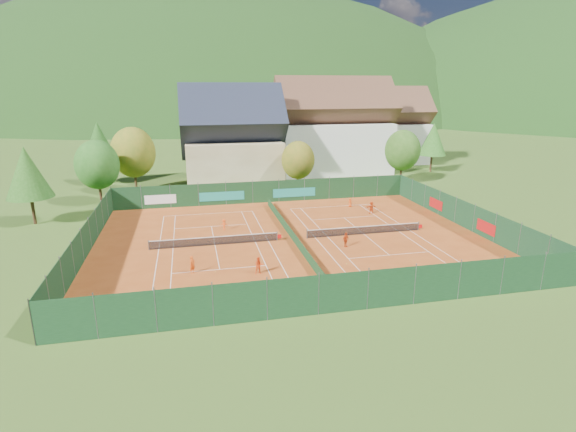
# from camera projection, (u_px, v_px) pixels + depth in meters

# --- Properties ---
(ground) EXTENTS (600.00, 600.00, 0.00)m
(ground) POSITION_uv_depth(u_px,v_px,m) (292.00, 240.00, 46.95)
(ground) COLOR #33531A
(ground) RESTS_ON ground
(clay_pad) EXTENTS (40.00, 32.00, 0.01)m
(clay_pad) POSITION_uv_depth(u_px,v_px,m) (292.00, 239.00, 46.94)
(clay_pad) COLOR #9E4317
(clay_pad) RESTS_ON ground
(court_markings_left) EXTENTS (11.03, 23.83, 0.00)m
(court_markings_left) POSITION_uv_depth(u_px,v_px,m) (215.00, 245.00, 45.27)
(court_markings_left) COLOR white
(court_markings_left) RESTS_ON ground
(court_markings_right) EXTENTS (11.03, 23.83, 0.00)m
(court_markings_right) POSITION_uv_depth(u_px,v_px,m) (364.00, 234.00, 48.61)
(court_markings_right) COLOR white
(court_markings_right) RESTS_ON ground
(tennis_net_left) EXTENTS (13.30, 0.10, 1.02)m
(tennis_net_left) POSITION_uv_depth(u_px,v_px,m) (216.00, 240.00, 45.16)
(tennis_net_left) COLOR #59595B
(tennis_net_left) RESTS_ON ground
(tennis_net_right) EXTENTS (13.30, 0.10, 1.02)m
(tennis_net_right) POSITION_uv_depth(u_px,v_px,m) (366.00, 230.00, 48.50)
(tennis_net_right) COLOR #59595B
(tennis_net_right) RESTS_ON ground
(court_divider) EXTENTS (0.03, 28.80, 1.00)m
(court_divider) POSITION_uv_depth(u_px,v_px,m) (292.00, 235.00, 46.80)
(court_divider) COLOR #14381B
(court_divider) RESTS_ON ground
(fence_north) EXTENTS (40.00, 0.10, 3.00)m
(fence_north) POSITION_uv_depth(u_px,v_px,m) (263.00, 192.00, 61.43)
(fence_north) COLOR #133419
(fence_north) RESTS_ON ground
(fence_south) EXTENTS (40.00, 0.04, 3.00)m
(fence_south) POSITION_uv_depth(u_px,v_px,m) (344.00, 292.00, 31.52)
(fence_south) COLOR #13341A
(fence_south) RESTS_ON ground
(fence_west) EXTENTS (0.04, 32.00, 3.00)m
(fence_west) POSITION_uv_depth(u_px,v_px,m) (86.00, 240.00, 42.35)
(fence_west) COLOR #12331A
(fence_west) RESTS_ON ground
(fence_east) EXTENTS (0.09, 32.00, 3.00)m
(fence_east) POSITION_uv_depth(u_px,v_px,m) (464.00, 214.00, 50.75)
(fence_east) COLOR #14371E
(fence_east) RESTS_ON ground
(chalet) EXTENTS (16.20, 12.00, 16.00)m
(chalet) POSITION_uv_depth(u_px,v_px,m) (232.00, 143.00, 72.59)
(chalet) COLOR beige
(chalet) RESTS_ON ground
(hotel_block_a) EXTENTS (21.60, 11.00, 17.25)m
(hotel_block_a) POSITION_uv_depth(u_px,v_px,m) (333.00, 132.00, 81.97)
(hotel_block_a) COLOR silver
(hotel_block_a) RESTS_ON ground
(hotel_block_b) EXTENTS (17.28, 10.00, 15.50)m
(hotel_block_b) POSITION_uv_depth(u_px,v_px,m) (386.00, 130.00, 92.60)
(hotel_block_b) COLOR silver
(hotel_block_b) RESTS_ON ground
(tree_west_front) EXTENTS (5.72, 5.72, 8.69)m
(tree_west_front) POSITION_uv_depth(u_px,v_px,m) (97.00, 165.00, 59.59)
(tree_west_front) COLOR #472B19
(tree_west_front) RESTS_ON ground
(tree_west_mid) EXTENTS (6.44, 6.44, 9.78)m
(tree_west_mid) POSITION_uv_depth(u_px,v_px,m) (133.00, 152.00, 65.86)
(tree_west_mid) COLOR #49331A
(tree_west_mid) RESTS_ON ground
(tree_west_back) EXTENTS (5.60, 5.60, 10.00)m
(tree_west_back) POSITION_uv_depth(u_px,v_px,m) (99.00, 142.00, 71.93)
(tree_west_back) COLOR #422717
(tree_west_back) RESTS_ON ground
(tree_center) EXTENTS (5.01, 5.01, 7.60)m
(tree_center) POSITION_uv_depth(u_px,v_px,m) (298.00, 160.00, 67.50)
(tree_center) COLOR #482D19
(tree_center) RESTS_ON ground
(tree_east_front) EXTENTS (5.72, 5.72, 8.69)m
(tree_east_front) POSITION_uv_depth(u_px,v_px,m) (403.00, 150.00, 72.94)
(tree_east_front) COLOR #432C18
(tree_east_front) RESTS_ON ground
(tree_east_mid) EXTENTS (5.04, 5.04, 9.00)m
(tree_east_mid) POSITION_uv_depth(u_px,v_px,m) (433.00, 139.00, 82.34)
(tree_east_mid) COLOR #482E19
(tree_east_mid) RESTS_ON ground
(tree_west_side) EXTENTS (5.04, 5.04, 9.00)m
(tree_west_side) POSITION_uv_depth(u_px,v_px,m) (27.00, 172.00, 50.66)
(tree_west_side) COLOR #462B19
(tree_west_side) RESTS_ON ground
(tree_east_back) EXTENTS (7.15, 7.15, 10.86)m
(tree_east_back) POSITION_uv_depth(u_px,v_px,m) (375.00, 132.00, 87.98)
(tree_east_back) COLOR #412917
(tree_east_back) RESTS_ON ground
(mountain_backdrop) EXTENTS (820.00, 530.00, 242.00)m
(mountain_backdrop) POSITION_uv_depth(u_px,v_px,m) (252.00, 177.00, 282.81)
(mountain_backdrop) COLOR black
(mountain_backdrop) RESTS_ON ground
(ball_hopper) EXTENTS (0.34, 0.34, 0.80)m
(ball_hopper) POSITION_uv_depth(u_px,v_px,m) (464.00, 266.00, 38.68)
(ball_hopper) COLOR slate
(ball_hopper) RESTS_ON ground
(loose_ball_0) EXTENTS (0.07, 0.07, 0.07)m
(loose_ball_0) POSITION_uv_depth(u_px,v_px,m) (216.00, 272.00, 38.74)
(loose_ball_0) COLOR #CCD833
(loose_ball_0) RESTS_ON ground
(loose_ball_1) EXTENTS (0.07, 0.07, 0.07)m
(loose_ball_1) POSITION_uv_depth(u_px,v_px,m) (347.00, 264.00, 40.46)
(loose_ball_1) COLOR #CCD833
(loose_ball_1) RESTS_ON ground
(loose_ball_2) EXTENTS (0.07, 0.07, 0.07)m
(loose_ball_2) POSITION_uv_depth(u_px,v_px,m) (326.00, 233.00, 48.87)
(loose_ball_2) COLOR #CCD833
(loose_ball_2) RESTS_ON ground
(player_left_near) EXTENTS (0.68, 0.68, 1.59)m
(player_left_near) POSITION_uv_depth(u_px,v_px,m) (192.00, 265.00, 38.27)
(player_left_near) COLOR #DD5313
(player_left_near) RESTS_ON ground
(player_left_mid) EXTENTS (0.76, 0.59, 1.55)m
(player_left_mid) POSITION_uv_depth(u_px,v_px,m) (259.00, 266.00, 38.12)
(player_left_mid) COLOR #E64714
(player_left_mid) RESTS_ON ground
(player_left_far) EXTENTS (0.88, 0.58, 1.29)m
(player_left_far) POSITION_uv_depth(u_px,v_px,m) (224.00, 225.00, 49.80)
(player_left_far) COLOR #EC5115
(player_left_far) RESTS_ON ground
(player_right_near) EXTENTS (0.95, 0.76, 1.51)m
(player_right_near) POSITION_uv_depth(u_px,v_px,m) (346.00, 240.00, 44.60)
(player_right_near) COLOR #D34112
(player_right_near) RESTS_ON ground
(player_right_far_a) EXTENTS (0.66, 0.52, 1.18)m
(player_right_far_a) POSITION_uv_depth(u_px,v_px,m) (350.00, 203.00, 59.46)
(player_right_far_a) COLOR #DF5013
(player_right_far_a) RESTS_ON ground
(player_right_far_b) EXTENTS (1.46, 0.49, 1.56)m
(player_right_far_b) POSITION_uv_depth(u_px,v_px,m) (371.00, 207.00, 56.32)
(player_right_far_b) COLOR #D54312
(player_right_far_b) RESTS_ON ground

